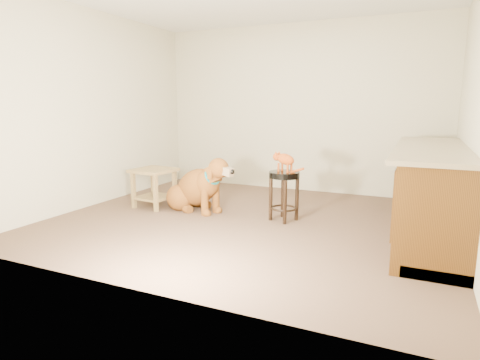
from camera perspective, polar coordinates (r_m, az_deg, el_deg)
The scene contains 8 objects.
floor at distance 4.79m, azimuth 1.10°, elevation -5.86°, with size 4.50×4.00×0.01m, color brown.
room_shell at distance 4.60m, azimuth 1.17°, elevation 14.59°, with size 4.54×4.04×2.62m.
cabinet_run at distance 4.61m, azimuth 25.53°, elevation -1.91°, with size 0.70×2.56×0.94m.
padded_stool at distance 4.75m, azimuth 6.28°, elevation -0.85°, with size 0.39×0.39×0.59m.
wood_stool at distance 6.00m, azimuth 24.09°, elevation 0.11°, with size 0.41×0.41×0.69m.
side_table at distance 5.49m, azimuth -12.12°, elevation -0.27°, with size 0.55×0.55×0.52m.
golden_retriever at distance 5.22m, azimuth -6.06°, elevation -1.24°, with size 1.16×0.72×0.78m.
tabby_kitten at distance 4.70m, azimuth 6.28°, elevation 2.89°, with size 0.41×0.21×0.26m.
Camera 1 is at (1.81, -4.22, 1.36)m, focal length 30.00 mm.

